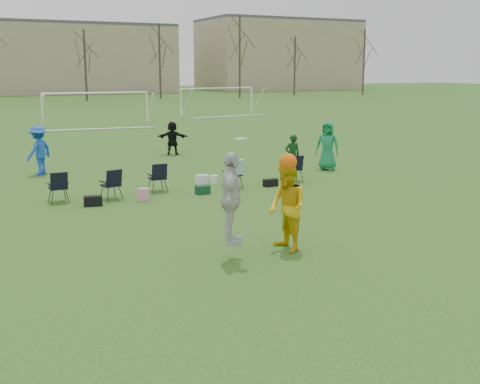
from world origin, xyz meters
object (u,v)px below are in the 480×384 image
goal_mid (96,100)px  center_contest (265,203)px  fielder_green_far (327,146)px  fielder_black (172,138)px  fielder_blue (39,150)px  goal_right (217,94)px

goal_mid → center_contest: bearing=-92.3°
center_contest → goal_mid: center_contest is taller
fielder_green_far → fielder_black: 8.10m
fielder_blue → center_contest: 13.31m
fielder_blue → center_contest: (2.99, -12.97, 0.23)m
fielder_black → center_contest: center_contest is taller
fielder_black → goal_mid: (-0.10, 15.57, 1.12)m
fielder_green_far → fielder_black: fielder_green_far is taller
fielder_green_far → center_contest: center_contest is taller
fielder_black → goal_right: 24.66m
fielder_green_far → fielder_blue: bearing=-152.6°
goal_right → center_contest: bearing=-120.4°
fielder_blue → fielder_green_far: 11.44m
fielder_green_far → fielder_black: bearing=168.8°
fielder_green_far → fielder_black: (-4.20, 6.93, -0.19)m
fielder_blue → fielder_black: fielder_blue is taller
center_contest → fielder_black: bearing=77.4°
center_contest → fielder_green_far: bearing=49.3°
center_contest → goal_right: bearing=67.6°
fielder_green_far → goal_mid: (-4.30, 22.50, 0.94)m
fielder_black → goal_mid: goal_mid is taller
fielder_black → goal_mid: 15.61m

